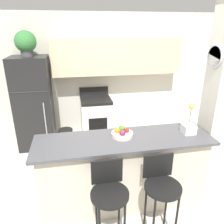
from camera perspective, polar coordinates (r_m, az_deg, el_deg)
name	(u,v)px	position (r m, az deg, el deg)	size (l,w,h in m)	color
ground_plane	(123,202)	(3.28, 2.80, -22.38)	(14.00, 14.00, 0.00)	beige
wall_back	(106,69)	(4.63, -1.62, 11.20)	(5.60, 0.38, 2.55)	silver
pillar_right	(219,108)	(3.18, 26.23, 1.02)	(0.38, 0.32, 2.55)	silver
counter_bar	(123,172)	(2.95, 2.97, -15.36)	(2.19, 0.63, 0.99)	beige
refrigerator	(34,103)	(4.48, -19.72, 2.13)	(0.68, 0.66, 1.77)	black
stove_range	(96,119)	(4.61, -4.17, -1.75)	(0.61, 0.63, 1.07)	white
bar_stool_left	(109,193)	(2.39, -0.77, -20.49)	(0.39, 0.39, 0.99)	black
bar_stool_right	(161,186)	(2.53, 12.73, -18.41)	(0.39, 0.39, 0.99)	black
potted_plant_on_fridge	(26,43)	(4.27, -21.64, 16.52)	(0.37, 0.37, 0.44)	#4C4C51
orchid_vase	(189,127)	(2.95, 19.40, -3.62)	(0.15, 0.15, 0.40)	white
fruit_bowl	(122,133)	(2.73, 2.63, -5.58)	(0.27, 0.27, 0.12)	silver
trash_bin	(66,138)	(4.49, -11.91, -6.71)	(0.28, 0.28, 0.38)	black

